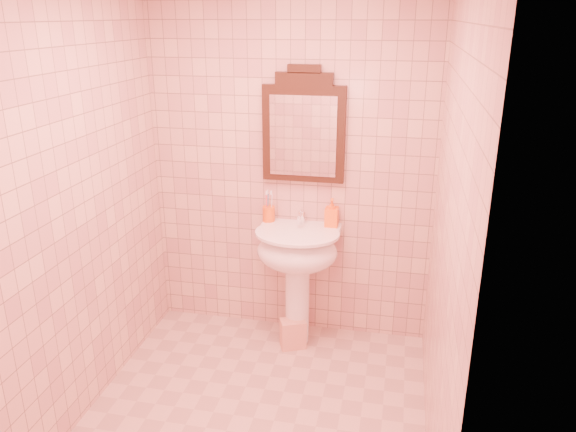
% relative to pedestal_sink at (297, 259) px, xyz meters
% --- Properties ---
extents(floor, '(2.20, 2.20, 0.00)m').
position_rel_pedestal_sink_xyz_m(floor, '(-0.10, -0.87, -0.66)').
color(floor, '#C6A18F').
rests_on(floor, ground).
extents(back_wall, '(2.00, 0.02, 2.50)m').
position_rel_pedestal_sink_xyz_m(back_wall, '(-0.10, 0.23, 0.59)').
color(back_wall, beige).
rests_on(back_wall, floor).
extents(pedestal_sink, '(0.58, 0.58, 0.86)m').
position_rel_pedestal_sink_xyz_m(pedestal_sink, '(0.00, 0.00, 0.00)').
color(pedestal_sink, white).
rests_on(pedestal_sink, floor).
extents(faucet, '(0.04, 0.16, 0.11)m').
position_rel_pedestal_sink_xyz_m(faucet, '(0.00, 0.14, 0.26)').
color(faucet, white).
rests_on(faucet, pedestal_sink).
extents(mirror, '(0.56, 0.06, 0.79)m').
position_rel_pedestal_sink_xyz_m(mirror, '(-0.00, 0.20, 0.87)').
color(mirror, black).
rests_on(mirror, back_wall).
extents(toothbrush_cup, '(0.09, 0.09, 0.20)m').
position_rel_pedestal_sink_xyz_m(toothbrush_cup, '(-0.24, 0.16, 0.26)').
color(toothbrush_cup, '#E75A13').
rests_on(toothbrush_cup, pedestal_sink).
extents(soap_dispenser, '(0.09, 0.09, 0.20)m').
position_rel_pedestal_sink_xyz_m(soap_dispenser, '(0.21, 0.15, 0.30)').
color(soap_dispenser, orange).
rests_on(soap_dispenser, pedestal_sink).
extents(towel, '(0.21, 0.17, 0.21)m').
position_rel_pedestal_sink_xyz_m(towel, '(-0.01, -0.08, -0.56)').
color(towel, '#F1B18D').
rests_on(towel, floor).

